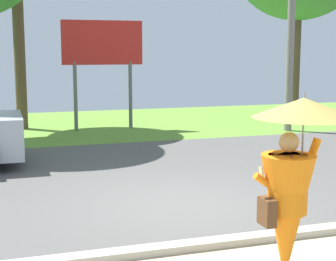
% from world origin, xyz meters
% --- Properties ---
extents(ground_plane, '(40.00, 22.00, 0.20)m').
position_xyz_m(ground_plane, '(0.00, 2.95, -0.05)').
color(ground_plane, '#565451').
extents(monk_pedestrian, '(1.14, 1.12, 2.13)m').
position_xyz_m(monk_pedestrian, '(0.12, -3.21, 1.15)').
color(monk_pedestrian, orange).
rests_on(monk_pedestrian, ground_plane).
extents(utility_pole, '(1.80, 0.24, 7.57)m').
position_xyz_m(utility_pole, '(5.86, 6.60, 3.96)').
color(utility_pole, gray).
rests_on(utility_pole, ground_plane).
extents(roadside_billboard, '(2.60, 0.12, 3.50)m').
position_xyz_m(roadside_billboard, '(0.27, 8.64, 2.55)').
color(roadside_billboard, slate).
rests_on(roadside_billboard, ground_plane).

